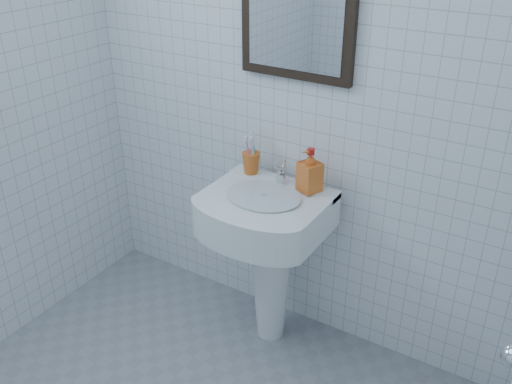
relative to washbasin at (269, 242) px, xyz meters
The scene contains 6 objects.
wall_back 0.74m from the washbasin, 82.76° to the left, with size 2.20×0.02×2.50m, color white.
washbasin is the anchor object (origin of this frame).
faucet 0.32m from the washbasin, 90.00° to the left, with size 0.05×0.10×0.11m.
toothbrush_cup 0.37m from the washbasin, 145.44° to the left, with size 0.08×0.08×0.10m, color #D1601E, non-canonical shape.
soap_dispenser 0.39m from the washbasin, 35.85° to the left, with size 0.09×0.09×0.19m, color #D84315.
wall_mirror 1.03m from the washbasin, 90.00° to the left, with size 0.50×0.04×0.62m.
Camera 1 is at (1.05, -0.87, 1.93)m, focal length 40.00 mm.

